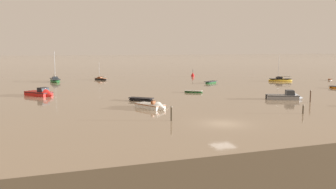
{
  "coord_description": "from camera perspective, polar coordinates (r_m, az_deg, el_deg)",
  "views": [
    {
      "loc": [
        -18.67,
        -34.86,
        8.34
      ],
      "look_at": [
        2.0,
        24.39,
        0.22
      ],
      "focal_mm": 38.39,
      "sensor_mm": 36.0,
      "label": 1
    }
  ],
  "objects": [
    {
      "name": "ground_plane",
      "position": [
        40.42,
        8.78,
        -4.62
      ],
      "size": [
        800.0,
        800.0,
        0.0
      ],
      "primitive_type": "plane",
      "color": "tan"
    },
    {
      "name": "channel_buoy",
      "position": [
        106.55,
        3.95,
        3.11
      ],
      "size": [
        0.9,
        0.9,
        2.3
      ],
      "color": "red",
      "rests_on": "ground"
    },
    {
      "name": "rowboat_moored_6",
      "position": [
        67.93,
        4.06,
        0.43
      ],
      "size": [
        3.59,
        3.14,
        0.57
      ],
      "rotation": [
        0.0,
        0.0,
        2.49
      ],
      "color": "#23602D",
      "rests_on": "ground"
    },
    {
      "name": "motorboat_moored_0",
      "position": [
        49.66,
        -2.27,
        -2.02
      ],
      "size": [
        3.89,
        5.39,
        1.76
      ],
      "rotation": [
        0.0,
        0.0,
        5.18
      ],
      "color": "white",
      "rests_on": "ground"
    },
    {
      "name": "sailboat_moored_0",
      "position": [
        96.4,
        -10.67,
        2.41
      ],
      "size": [
        3.55,
        4.47,
        4.97
      ],
      "rotation": [
        0.0,
        0.0,
        2.14
      ],
      "color": "black",
      "rests_on": "ground"
    },
    {
      "name": "sailboat_moored_2",
      "position": [
        94.05,
        -17.51,
        2.15
      ],
      "size": [
        2.79,
        7.3,
        8.01
      ],
      "rotation": [
        0.0,
        0.0,
        4.79
      ],
      "color": "#23602D",
      "rests_on": "ground"
    },
    {
      "name": "rowboat_moored_0",
      "position": [
        57.43,
        -4.3,
        -0.81
      ],
      "size": [
        4.19,
        3.98,
        0.68
      ],
      "rotation": [
        0.0,
        0.0,
        2.41
      ],
      "color": "black",
      "rests_on": "ground"
    },
    {
      "name": "rowboat_moored_4",
      "position": [
        86.33,
        6.83,
        1.9
      ],
      "size": [
        4.64,
        3.83,
        0.72
      ],
      "rotation": [
        0.0,
        0.0,
        0.59
      ],
      "color": "#23602D",
      "rests_on": "ground"
    },
    {
      "name": "motorboat_moored_1",
      "position": [
        66.58,
        -19.36,
        0.06
      ],
      "size": [
        5.43,
        6.0,
        2.3
      ],
      "rotation": [
        0.0,
        0.0,
        5.39
      ],
      "color": "red",
      "rests_on": "ground"
    },
    {
      "name": "mooring_post_left",
      "position": [
        59.59,
        21.67,
        -0.31
      ],
      "size": [
        0.22,
        0.22,
        2.15
      ],
      "color": "#4A3323",
      "rests_on": "ground"
    },
    {
      "name": "mooring_post_near",
      "position": [
        41.45,
        0.53,
        -3.09
      ],
      "size": [
        0.22,
        0.22,
        1.9
      ],
      "color": "#3C3323",
      "rests_on": "ground"
    },
    {
      "name": "motorboat_moored_3",
      "position": [
        62.05,
        18.48,
        -0.42
      ],
      "size": [
        6.24,
        4.36,
        2.25
      ],
      "rotation": [
        0.0,
        0.0,
        5.85
      ],
      "color": "gray",
      "rests_on": "ground"
    },
    {
      "name": "sailboat_moored_1",
      "position": [
        95.35,
        17.4,
        2.19
      ],
      "size": [
        6.36,
        3.82,
        6.81
      ],
      "rotation": [
        0.0,
        0.0,
        2.8
      ],
      "color": "gold",
      "rests_on": "ground"
    },
    {
      "name": "rowboat_moored_1",
      "position": [
        102.82,
        24.33,
        2.13
      ],
      "size": [
        2.82,
        2.79,
        0.47
      ],
      "rotation": [
        0.0,
        0.0,
        0.77
      ],
      "color": "white",
      "rests_on": "ground"
    },
    {
      "name": "mooring_post_right",
      "position": [
        49.15,
        20.66,
        -2.21
      ],
      "size": [
        0.22,
        0.22,
        1.29
      ],
      "color": "#3D3323",
      "rests_on": "ground"
    }
  ]
}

